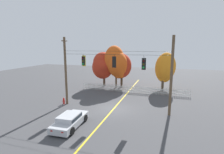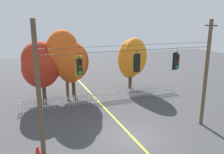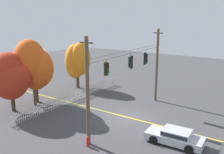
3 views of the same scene
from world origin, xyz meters
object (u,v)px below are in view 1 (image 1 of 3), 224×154
(autumn_maple_mid, at_px, (116,63))
(autumn_oak_far_east, at_px, (121,65))
(traffic_signal_southbound_primary, at_px, (83,61))
(autumn_maple_near_fence, at_px, (104,65))
(parked_car, at_px, (70,120))
(fire_hydrant, at_px, (64,101))
(autumn_maple_far_west, at_px, (165,67))
(traffic_signal_northbound_secondary, at_px, (114,62))
(traffic_signal_northbound_primary, at_px, (144,64))

(autumn_maple_mid, height_order, autumn_oak_far_east, autumn_maple_mid)
(traffic_signal_southbound_primary, xyz_separation_m, autumn_maple_near_fence, (-1.41, 10.43, -1.63))
(autumn_oak_far_east, bearing_deg, parked_car, -91.31)
(autumn_maple_near_fence, distance_m, fire_hydrant, 11.20)
(traffic_signal_southbound_primary, relative_size, autumn_maple_near_fence, 0.23)
(autumn_maple_mid, bearing_deg, autumn_maple_far_west, 6.86)
(traffic_signal_northbound_secondary, xyz_separation_m, autumn_oak_far_east, (-2.07, 10.77, -1.53))
(traffic_signal_southbound_primary, height_order, parked_car, traffic_signal_southbound_primary)
(parked_car, height_order, fire_hydrant, parked_car)
(traffic_signal_northbound_secondary, distance_m, autumn_maple_near_fence, 11.74)
(autumn_maple_near_fence, xyz_separation_m, autumn_maple_far_west, (10.23, 0.44, -0.04))
(autumn_maple_near_fence, bearing_deg, fire_hydrant, -96.91)
(autumn_maple_near_fence, height_order, autumn_oak_far_east, autumn_maple_near_fence)
(traffic_signal_southbound_primary, height_order, autumn_oak_far_east, traffic_signal_southbound_primary)
(autumn_maple_far_west, relative_size, fire_hydrant, 7.57)
(autumn_maple_near_fence, height_order, autumn_maple_far_west, autumn_maple_far_west)
(traffic_signal_southbound_primary, relative_size, traffic_signal_northbound_primary, 0.90)
(autumn_maple_far_west, bearing_deg, traffic_signal_northbound_primary, -100.64)
(traffic_signal_northbound_secondary, height_order, traffic_signal_northbound_primary, same)
(traffic_signal_northbound_secondary, distance_m, traffic_signal_northbound_primary, 3.10)
(autumn_oak_far_east, distance_m, autumn_maple_far_west, 7.22)
(traffic_signal_southbound_primary, distance_m, autumn_oak_far_east, 10.98)
(autumn_maple_near_fence, bearing_deg, autumn_maple_far_west, 2.49)
(traffic_signal_southbound_primary, xyz_separation_m, autumn_oak_far_east, (1.61, 10.75, -1.55))
(traffic_signal_southbound_primary, height_order, autumn_maple_far_west, traffic_signal_southbound_primary)
(traffic_signal_southbound_primary, bearing_deg, autumn_maple_near_fence, 97.69)
(autumn_oak_far_east, bearing_deg, traffic_signal_northbound_secondary, -79.12)
(autumn_oak_far_east, xyz_separation_m, autumn_maple_far_west, (7.21, 0.12, -0.12))
(traffic_signal_southbound_primary, bearing_deg, fire_hydrant, -175.82)
(traffic_signal_southbound_primary, relative_size, autumn_maple_mid, 0.19)
(autumn_oak_far_east, bearing_deg, autumn_maple_mid, -126.04)
(traffic_signal_northbound_secondary, xyz_separation_m, autumn_maple_mid, (-2.66, 9.96, -1.14))
(autumn_maple_mid, xyz_separation_m, autumn_maple_far_west, (7.81, 0.94, -0.52))
(autumn_maple_mid, relative_size, autumn_maple_far_west, 1.18)
(autumn_oak_far_east, relative_size, fire_hydrant, 7.32)
(parked_car, relative_size, fire_hydrant, 5.45)
(traffic_signal_southbound_primary, bearing_deg, traffic_signal_northbound_secondary, -0.30)
(traffic_signal_northbound_primary, bearing_deg, fire_hydrant, -178.81)
(autumn_oak_far_east, bearing_deg, autumn_maple_near_fence, -173.92)
(traffic_signal_northbound_secondary, xyz_separation_m, autumn_maple_far_west, (5.14, 10.89, -1.66))
(autumn_maple_far_west, height_order, parked_car, autumn_maple_far_west)
(autumn_oak_far_east, bearing_deg, traffic_signal_northbound_primary, -64.32)
(autumn_maple_near_fence, bearing_deg, parked_car, -80.45)
(autumn_maple_near_fence, bearing_deg, autumn_maple_mid, -11.54)
(traffic_signal_northbound_secondary, xyz_separation_m, fire_hydrant, (-6.38, -0.18, -4.90))
(autumn_maple_near_fence, relative_size, autumn_oak_far_east, 1.03)
(traffic_signal_northbound_primary, distance_m, autumn_maple_far_west, 11.17)
(parked_car, bearing_deg, traffic_signal_southbound_primary, 103.12)
(traffic_signal_northbound_primary, distance_m, autumn_oak_far_east, 12.01)
(autumn_maple_near_fence, relative_size, autumn_maple_mid, 0.84)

